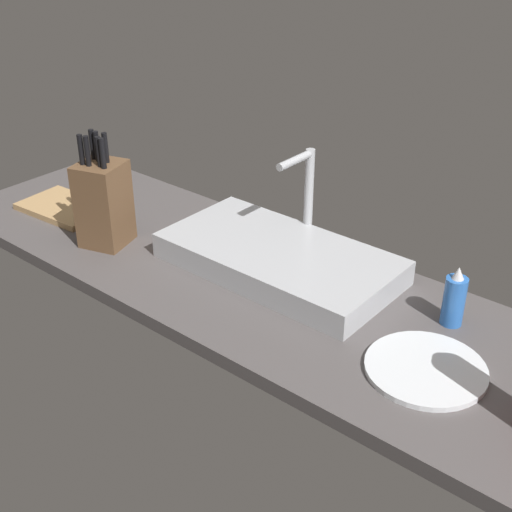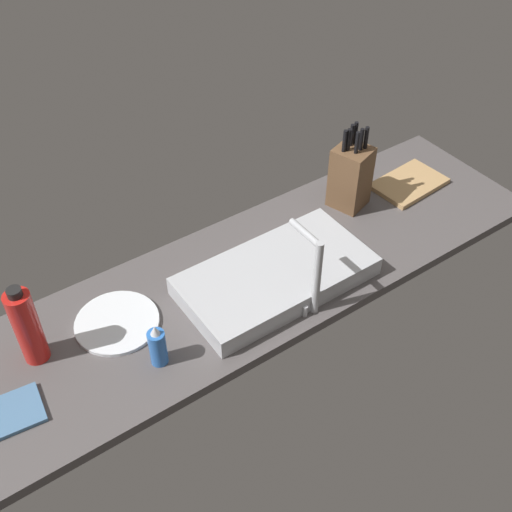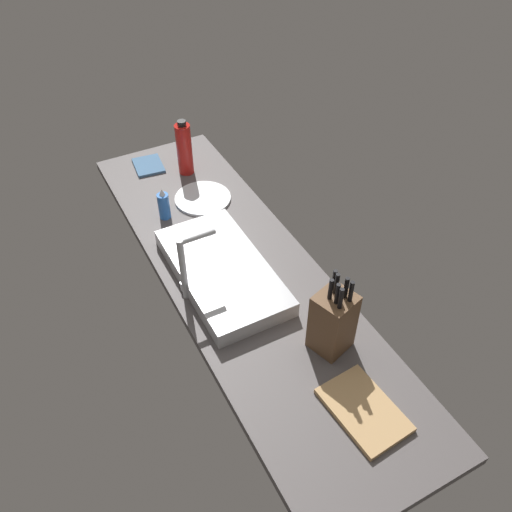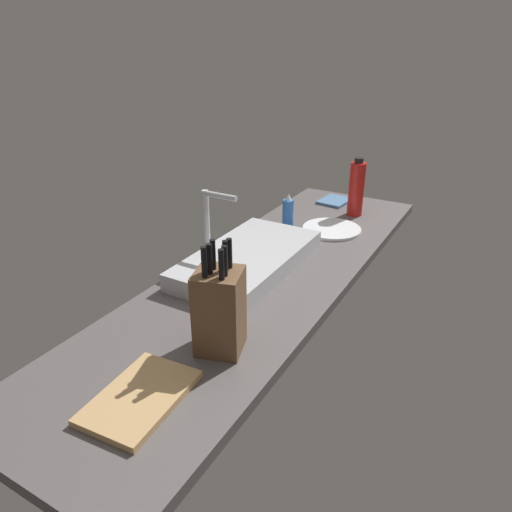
% 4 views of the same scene
% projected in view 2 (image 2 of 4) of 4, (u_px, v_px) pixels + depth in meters
% --- Properties ---
extents(countertop_slab, '(1.97, 0.56, 0.04)m').
position_uv_depth(countertop_slab, '(262.00, 274.00, 2.02)').
color(countertop_slab, '#514C4C').
rests_on(countertop_slab, ground).
extents(sink_basin, '(0.59, 0.31, 0.06)m').
position_uv_depth(sink_basin, '(276.00, 276.00, 1.94)').
color(sink_basin, '#B7BABF').
rests_on(sink_basin, countertop_slab).
extents(faucet, '(0.06, 0.14, 0.27)m').
position_uv_depth(faucet, '(314.00, 270.00, 1.78)').
color(faucet, '#B7BABF').
rests_on(faucet, countertop_slab).
extents(knife_block, '(0.14, 0.15, 0.31)m').
position_uv_depth(knife_block, '(351.00, 176.00, 2.17)').
color(knife_block, brown).
rests_on(knife_block, countertop_slab).
extents(cutting_board, '(0.27, 0.19, 0.02)m').
position_uv_depth(cutting_board, '(409.00, 183.00, 2.33)').
color(cutting_board, tan).
rests_on(cutting_board, countertop_slab).
extents(soap_bottle, '(0.05, 0.05, 0.14)m').
position_uv_depth(soap_bottle, '(158.00, 346.00, 1.70)').
color(soap_bottle, blue).
rests_on(soap_bottle, countertop_slab).
extents(water_bottle, '(0.07, 0.07, 0.27)m').
position_uv_depth(water_bottle, '(27.00, 326.00, 1.67)').
color(water_bottle, red).
rests_on(water_bottle, countertop_slab).
extents(dinner_plate, '(0.25, 0.25, 0.01)m').
position_uv_depth(dinner_plate, '(117.00, 323.00, 1.83)').
color(dinner_plate, white).
rests_on(dinner_plate, countertop_slab).
extents(dish_towel, '(0.17, 0.15, 0.01)m').
position_uv_depth(dish_towel, '(11.00, 413.00, 1.61)').
color(dish_towel, teal).
rests_on(dish_towel, countertop_slab).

